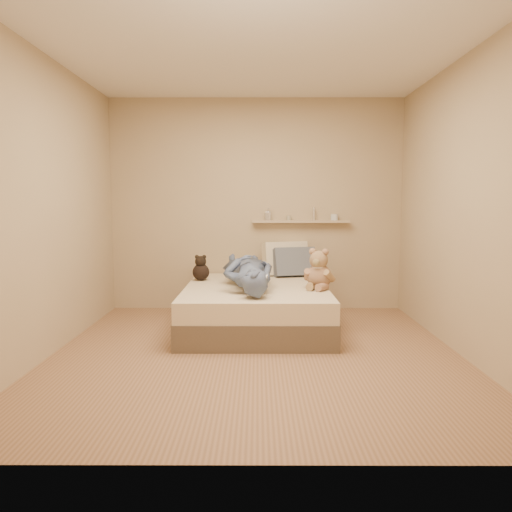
{
  "coord_description": "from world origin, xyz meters",
  "views": [
    {
      "loc": [
        0.02,
        -4.31,
        1.34
      ],
      "look_at": [
        0.0,
        0.65,
        0.8
      ],
      "focal_mm": 35.0,
      "sensor_mm": 36.0,
      "label": 1
    }
  ],
  "objects_px": {
    "wall_shelf": "(301,221)",
    "pillow_grey": "(294,262)",
    "game_console": "(257,278)",
    "person": "(248,271)",
    "dark_plush": "(201,269)",
    "bed": "(256,307)",
    "teddy_bear": "(319,272)",
    "pillow_cream": "(285,258)"
  },
  "relations": [
    {
      "from": "wall_shelf",
      "to": "bed",
      "type": "bearing_deg",
      "value": -121.18
    },
    {
      "from": "teddy_bear",
      "to": "dark_plush",
      "type": "relative_size",
      "value": 1.43
    },
    {
      "from": "teddy_bear",
      "to": "dark_plush",
      "type": "distance_m",
      "value": 1.39
    },
    {
      "from": "bed",
      "to": "pillow_cream",
      "type": "xyz_separation_m",
      "value": [
        0.35,
        0.83,
        0.43
      ]
    },
    {
      "from": "game_console",
      "to": "pillow_cream",
      "type": "bearing_deg",
      "value": 76.13
    },
    {
      "from": "bed",
      "to": "pillow_grey",
      "type": "height_order",
      "value": "pillow_grey"
    },
    {
      "from": "teddy_bear",
      "to": "dark_plush",
      "type": "bearing_deg",
      "value": 156.44
    },
    {
      "from": "dark_plush",
      "to": "person",
      "type": "distance_m",
      "value": 0.71
    },
    {
      "from": "person",
      "to": "dark_plush",
      "type": "bearing_deg",
      "value": -46.45
    },
    {
      "from": "game_console",
      "to": "pillow_grey",
      "type": "height_order",
      "value": "pillow_grey"
    },
    {
      "from": "teddy_bear",
      "to": "pillow_cream",
      "type": "relative_size",
      "value": 0.77
    },
    {
      "from": "person",
      "to": "bed",
      "type": "bearing_deg",
      "value": -138.25
    },
    {
      "from": "game_console",
      "to": "person",
      "type": "height_order",
      "value": "person"
    },
    {
      "from": "pillow_cream",
      "to": "wall_shelf",
      "type": "distance_m",
      "value": 0.5
    },
    {
      "from": "pillow_grey",
      "to": "person",
      "type": "bearing_deg",
      "value": -124.77
    },
    {
      "from": "dark_plush",
      "to": "pillow_grey",
      "type": "relative_size",
      "value": 0.59
    },
    {
      "from": "bed",
      "to": "teddy_bear",
      "type": "xyz_separation_m",
      "value": [
        0.64,
        -0.19,
        0.4
      ]
    },
    {
      "from": "game_console",
      "to": "teddy_bear",
      "type": "xyz_separation_m",
      "value": [
        0.63,
        0.38,
        0.0
      ]
    },
    {
      "from": "teddy_bear",
      "to": "pillow_cream",
      "type": "xyz_separation_m",
      "value": [
        -0.29,
        1.02,
        0.03
      ]
    },
    {
      "from": "wall_shelf",
      "to": "teddy_bear",
      "type": "bearing_deg",
      "value": -85.21
    },
    {
      "from": "wall_shelf",
      "to": "game_console",
      "type": "bearing_deg",
      "value": -110.11
    },
    {
      "from": "person",
      "to": "wall_shelf",
      "type": "height_order",
      "value": "wall_shelf"
    },
    {
      "from": "game_console",
      "to": "pillow_grey",
      "type": "bearing_deg",
      "value": 70.33
    },
    {
      "from": "wall_shelf",
      "to": "pillow_grey",
      "type": "bearing_deg",
      "value": -112.61
    },
    {
      "from": "teddy_bear",
      "to": "dark_plush",
      "type": "xyz_separation_m",
      "value": [
        -1.27,
        0.55,
        -0.05
      ]
    },
    {
      "from": "game_console",
      "to": "teddy_bear",
      "type": "relative_size",
      "value": 0.5
    },
    {
      "from": "teddy_bear",
      "to": "wall_shelf",
      "type": "xyz_separation_m",
      "value": [
        -0.09,
        1.1,
        0.48
      ]
    },
    {
      "from": "game_console",
      "to": "pillow_grey",
      "type": "relative_size",
      "value": 0.42
    },
    {
      "from": "pillow_cream",
      "to": "person",
      "type": "xyz_separation_m",
      "value": [
        -0.44,
        -0.93,
        -0.03
      ]
    },
    {
      "from": "bed",
      "to": "wall_shelf",
      "type": "relative_size",
      "value": 1.58
    },
    {
      "from": "teddy_bear",
      "to": "wall_shelf",
      "type": "height_order",
      "value": "wall_shelf"
    },
    {
      "from": "game_console",
      "to": "dark_plush",
      "type": "height_order",
      "value": "dark_plush"
    },
    {
      "from": "bed",
      "to": "dark_plush",
      "type": "height_order",
      "value": "dark_plush"
    },
    {
      "from": "pillow_cream",
      "to": "game_console",
      "type": "bearing_deg",
      "value": -103.87
    },
    {
      "from": "dark_plush",
      "to": "pillow_grey",
      "type": "bearing_deg",
      "value": 16.57
    },
    {
      "from": "bed",
      "to": "pillow_cream",
      "type": "relative_size",
      "value": 3.45
    },
    {
      "from": "teddy_bear",
      "to": "wall_shelf",
      "type": "bearing_deg",
      "value": 94.79
    },
    {
      "from": "person",
      "to": "teddy_bear",
      "type": "bearing_deg",
      "value": 166.73
    },
    {
      "from": "pillow_cream",
      "to": "person",
      "type": "relative_size",
      "value": 0.38
    },
    {
      "from": "bed",
      "to": "wall_shelf",
      "type": "height_order",
      "value": "wall_shelf"
    },
    {
      "from": "dark_plush",
      "to": "person",
      "type": "bearing_deg",
      "value": -40.4
    },
    {
      "from": "dark_plush",
      "to": "wall_shelf",
      "type": "relative_size",
      "value": 0.25
    }
  ]
}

